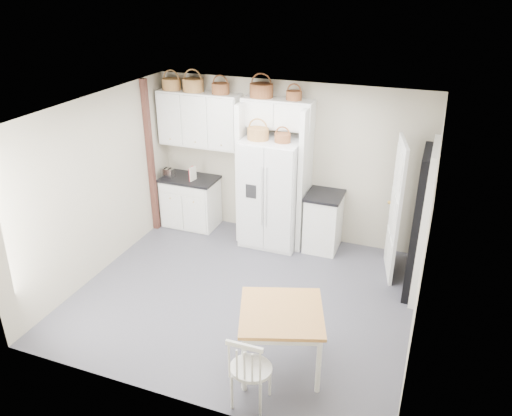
% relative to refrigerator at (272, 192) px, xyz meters
% --- Properties ---
extents(floor, '(4.50, 4.50, 0.00)m').
position_rel_refrigerator_xyz_m(floor, '(0.15, -1.61, -0.89)').
color(floor, '#4C4D55').
rests_on(floor, ground).
extents(ceiling, '(4.50, 4.50, 0.00)m').
position_rel_refrigerator_xyz_m(ceiling, '(0.15, -1.61, 1.71)').
color(ceiling, white).
rests_on(ceiling, wall_back).
extents(wall_back, '(4.50, 0.00, 4.50)m').
position_rel_refrigerator_xyz_m(wall_back, '(0.15, 0.39, 0.41)').
color(wall_back, '#AFA790').
rests_on(wall_back, floor).
extents(wall_left, '(0.00, 4.00, 4.00)m').
position_rel_refrigerator_xyz_m(wall_left, '(-2.10, -1.61, 0.41)').
color(wall_left, '#AFA790').
rests_on(wall_left, floor).
extents(wall_right, '(0.00, 4.00, 4.00)m').
position_rel_refrigerator_xyz_m(wall_right, '(2.40, -1.61, 0.41)').
color(wall_right, '#AFA790').
rests_on(wall_right, floor).
extents(refrigerator, '(0.92, 0.74, 1.78)m').
position_rel_refrigerator_xyz_m(refrigerator, '(0.00, 0.00, 0.00)').
color(refrigerator, silver).
rests_on(refrigerator, floor).
extents(base_cab_left, '(0.92, 0.58, 0.85)m').
position_rel_refrigerator_xyz_m(base_cab_left, '(-1.53, 0.09, -0.46)').
color(base_cab_left, white).
rests_on(base_cab_left, floor).
extents(base_cab_right, '(0.52, 0.62, 0.91)m').
position_rel_refrigerator_xyz_m(base_cab_right, '(0.85, 0.09, -0.43)').
color(base_cab_right, white).
rests_on(base_cab_right, floor).
extents(dining_table, '(1.14, 1.14, 0.75)m').
position_rel_refrigerator_xyz_m(dining_table, '(1.05, -2.74, -0.51)').
color(dining_table, '#A96B2A').
rests_on(dining_table, floor).
extents(windsor_chair, '(0.44, 0.41, 0.90)m').
position_rel_refrigerator_xyz_m(windsor_chair, '(0.94, -3.36, -0.44)').
color(windsor_chair, white).
rests_on(windsor_chair, floor).
extents(counter_left, '(0.96, 0.62, 0.04)m').
position_rel_refrigerator_xyz_m(counter_left, '(-1.53, 0.09, -0.02)').
color(counter_left, black).
rests_on(counter_left, base_cab_left).
extents(counter_right, '(0.56, 0.66, 0.04)m').
position_rel_refrigerator_xyz_m(counter_right, '(0.85, 0.09, 0.04)').
color(counter_right, black).
rests_on(counter_right, base_cab_right).
extents(toaster, '(0.24, 0.15, 0.16)m').
position_rel_refrigerator_xyz_m(toaster, '(-1.89, -0.01, 0.08)').
color(toaster, silver).
rests_on(toaster, counter_left).
extents(cookbook_red, '(0.05, 0.15, 0.23)m').
position_rel_refrigerator_xyz_m(cookbook_red, '(-1.44, 0.01, 0.12)').
color(cookbook_red, '#B5101C').
rests_on(cookbook_red, counter_left).
extents(cookbook_cream, '(0.06, 0.16, 0.24)m').
position_rel_refrigerator_xyz_m(cookbook_cream, '(-1.42, 0.01, 0.12)').
color(cookbook_cream, beige).
rests_on(cookbook_cream, counter_left).
extents(basket_upper_a, '(0.32, 0.32, 0.18)m').
position_rel_refrigerator_xyz_m(basket_upper_a, '(-1.83, 0.22, 1.55)').
color(basket_upper_a, olive).
rests_on(basket_upper_a, upper_cabinet).
extents(basket_upper_b, '(0.35, 0.35, 0.20)m').
position_rel_refrigerator_xyz_m(basket_upper_b, '(-1.43, 0.22, 1.56)').
color(basket_upper_b, olive).
rests_on(basket_upper_b, upper_cabinet).
extents(basket_upper_c, '(0.29, 0.29, 0.17)m').
position_rel_refrigerator_xyz_m(basket_upper_c, '(-0.96, 0.22, 1.54)').
color(basket_upper_c, brown).
rests_on(basket_upper_c, upper_cabinet).
extents(basket_bridge_a, '(0.37, 0.37, 0.21)m').
position_rel_refrigerator_xyz_m(basket_bridge_a, '(-0.27, 0.22, 1.56)').
color(basket_bridge_a, brown).
rests_on(basket_bridge_a, bridge_cabinet).
extents(basket_bridge_b, '(0.24, 0.24, 0.14)m').
position_rel_refrigerator_xyz_m(basket_bridge_b, '(0.25, 0.22, 1.53)').
color(basket_bridge_b, brown).
rests_on(basket_bridge_b, bridge_cabinet).
extents(basket_fridge_a, '(0.33, 0.33, 0.18)m').
position_rel_refrigerator_xyz_m(basket_fridge_a, '(-0.21, -0.10, 0.98)').
color(basket_fridge_a, olive).
rests_on(basket_fridge_a, refrigerator).
extents(basket_fridge_b, '(0.24, 0.24, 0.13)m').
position_rel_refrigerator_xyz_m(basket_fridge_b, '(0.19, -0.10, 0.95)').
color(basket_fridge_b, brown).
rests_on(basket_fridge_b, refrigerator).
extents(upper_cabinet, '(1.40, 0.34, 0.90)m').
position_rel_refrigerator_xyz_m(upper_cabinet, '(-1.35, 0.22, 1.01)').
color(upper_cabinet, white).
rests_on(upper_cabinet, wall_back).
extents(bridge_cabinet, '(1.12, 0.34, 0.45)m').
position_rel_refrigerator_xyz_m(bridge_cabinet, '(-0.00, 0.22, 1.24)').
color(bridge_cabinet, white).
rests_on(bridge_cabinet, wall_back).
extents(fridge_panel_left, '(0.08, 0.60, 2.30)m').
position_rel_refrigerator_xyz_m(fridge_panel_left, '(-0.51, 0.09, 0.26)').
color(fridge_panel_left, white).
rests_on(fridge_panel_left, floor).
extents(fridge_panel_right, '(0.08, 0.60, 2.30)m').
position_rel_refrigerator_xyz_m(fridge_panel_right, '(0.51, 0.09, 0.26)').
color(fridge_panel_right, white).
rests_on(fridge_panel_right, floor).
extents(trim_post, '(0.09, 0.09, 2.60)m').
position_rel_refrigerator_xyz_m(trim_post, '(-2.05, -0.26, 0.41)').
color(trim_post, '#3C1D16').
rests_on(trim_post, floor).
extents(doorway_void, '(0.18, 0.85, 2.05)m').
position_rel_refrigerator_xyz_m(doorway_void, '(2.31, -0.61, 0.14)').
color(doorway_void, black).
rests_on(doorway_void, floor).
extents(door_slab, '(0.21, 0.79, 2.05)m').
position_rel_refrigerator_xyz_m(door_slab, '(1.95, -0.28, 0.14)').
color(door_slab, white).
rests_on(door_slab, floor).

